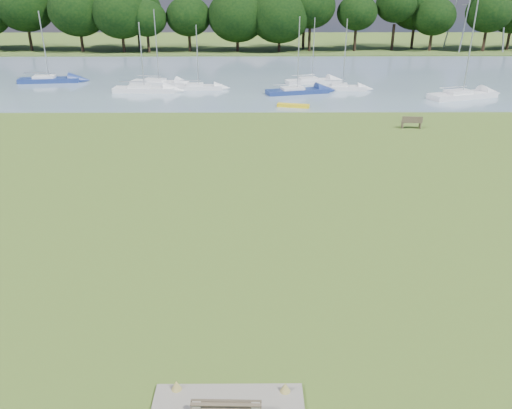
{
  "coord_description": "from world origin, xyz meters",
  "views": [
    {
      "loc": [
        0.7,
        -23.56,
        10.66
      ],
      "look_at": [
        0.84,
        -2.0,
        1.23
      ],
      "focal_mm": 35.0,
      "sensor_mm": 36.0,
      "label": 1
    }
  ],
  "objects_px": {
    "sailboat_2": "(144,88)",
    "sailboat_8": "(342,86)",
    "sailboat_1": "(297,90)",
    "sailboat_4": "(159,81)",
    "sailboat_0": "(49,78)",
    "sailboat_5": "(462,93)",
    "riverbank_bench": "(412,122)",
    "kayak": "(293,106)",
    "sailboat_3": "(198,86)",
    "sailboat_7": "(312,80)"
  },
  "relations": [
    {
      "from": "sailboat_0",
      "to": "sailboat_4",
      "type": "xyz_separation_m",
      "value": [
        13.57,
        -1.83,
        -0.06
      ]
    },
    {
      "from": "sailboat_7",
      "to": "sailboat_3",
      "type": "bearing_deg",
      "value": -176.57
    },
    {
      "from": "sailboat_2",
      "to": "sailboat_5",
      "type": "distance_m",
      "value": 33.83
    },
    {
      "from": "sailboat_4",
      "to": "sailboat_5",
      "type": "distance_m",
      "value": 33.66
    },
    {
      "from": "sailboat_8",
      "to": "sailboat_3",
      "type": "bearing_deg",
      "value": -177.29
    },
    {
      "from": "riverbank_bench",
      "to": "sailboat_4",
      "type": "height_order",
      "value": "sailboat_4"
    },
    {
      "from": "sailboat_1",
      "to": "sailboat_4",
      "type": "relative_size",
      "value": 0.94
    },
    {
      "from": "kayak",
      "to": "sailboat_5",
      "type": "height_order",
      "value": "sailboat_5"
    },
    {
      "from": "sailboat_3",
      "to": "sailboat_7",
      "type": "xyz_separation_m",
      "value": [
        13.16,
        3.94,
        -0.02
      ]
    },
    {
      "from": "sailboat_4",
      "to": "sailboat_7",
      "type": "distance_m",
      "value": 18.14
    },
    {
      "from": "kayak",
      "to": "sailboat_3",
      "type": "bearing_deg",
      "value": 152.09
    },
    {
      "from": "kayak",
      "to": "sailboat_8",
      "type": "distance_m",
      "value": 10.57
    },
    {
      "from": "kayak",
      "to": "sailboat_2",
      "type": "bearing_deg",
      "value": 168.27
    },
    {
      "from": "sailboat_0",
      "to": "kayak",
      "type": "bearing_deg",
      "value": -32.84
    },
    {
      "from": "kayak",
      "to": "sailboat_8",
      "type": "bearing_deg",
      "value": 68.7
    },
    {
      "from": "sailboat_4",
      "to": "sailboat_8",
      "type": "xyz_separation_m",
      "value": [
        21.07,
        -3.3,
        0.03
      ]
    },
    {
      "from": "riverbank_bench",
      "to": "sailboat_5",
      "type": "relative_size",
      "value": 0.17
    },
    {
      "from": "kayak",
      "to": "sailboat_4",
      "type": "height_order",
      "value": "sailboat_4"
    },
    {
      "from": "sailboat_1",
      "to": "sailboat_4",
      "type": "bearing_deg",
      "value": 146.74
    },
    {
      "from": "sailboat_1",
      "to": "sailboat_5",
      "type": "distance_m",
      "value": 17.13
    },
    {
      "from": "riverbank_bench",
      "to": "kayak",
      "type": "distance_m",
      "value": 11.9
    },
    {
      "from": "sailboat_0",
      "to": "sailboat_1",
      "type": "relative_size",
      "value": 1.03
    },
    {
      "from": "sailboat_3",
      "to": "kayak",
      "type": "bearing_deg",
      "value": -44.77
    },
    {
      "from": "riverbank_bench",
      "to": "sailboat_3",
      "type": "height_order",
      "value": "sailboat_3"
    },
    {
      "from": "sailboat_4",
      "to": "sailboat_5",
      "type": "xyz_separation_m",
      "value": [
        32.76,
        -7.75,
        0.09
      ]
    },
    {
      "from": "kayak",
      "to": "sailboat_0",
      "type": "height_order",
      "value": "sailboat_0"
    },
    {
      "from": "sailboat_3",
      "to": "sailboat_5",
      "type": "xyz_separation_m",
      "value": [
        27.81,
        -4.83,
        0.08
      ]
    },
    {
      "from": "sailboat_8",
      "to": "kayak",
      "type": "bearing_deg",
      "value": -121.31
    },
    {
      "from": "sailboat_3",
      "to": "sailboat_4",
      "type": "distance_m",
      "value": 5.74
    },
    {
      "from": "riverbank_bench",
      "to": "sailboat_4",
      "type": "distance_m",
      "value": 31.02
    },
    {
      "from": "sailboat_0",
      "to": "sailboat_8",
      "type": "height_order",
      "value": "sailboat_0"
    },
    {
      "from": "sailboat_4",
      "to": "sailboat_7",
      "type": "height_order",
      "value": "sailboat_4"
    },
    {
      "from": "sailboat_0",
      "to": "sailboat_8",
      "type": "relative_size",
      "value": 1.08
    },
    {
      "from": "sailboat_0",
      "to": "sailboat_3",
      "type": "height_order",
      "value": "sailboat_0"
    },
    {
      "from": "sailboat_7",
      "to": "sailboat_5",
      "type": "bearing_deg",
      "value": -44.11
    },
    {
      "from": "riverbank_bench",
      "to": "sailboat_5",
      "type": "height_order",
      "value": "sailboat_5"
    },
    {
      "from": "sailboat_2",
      "to": "sailboat_8",
      "type": "distance_m",
      "value": 21.98
    },
    {
      "from": "sailboat_2",
      "to": "sailboat_3",
      "type": "bearing_deg",
      "value": 15.04
    },
    {
      "from": "sailboat_0",
      "to": "sailboat_5",
      "type": "height_order",
      "value": "sailboat_5"
    },
    {
      "from": "sailboat_1",
      "to": "sailboat_8",
      "type": "xyz_separation_m",
      "value": [
        5.25,
        1.91,
        0.04
      ]
    },
    {
      "from": "sailboat_7",
      "to": "sailboat_1",
      "type": "bearing_deg",
      "value": -123.42
    },
    {
      "from": "sailboat_1",
      "to": "sailboat_3",
      "type": "relative_size",
      "value": 1.14
    },
    {
      "from": "kayak",
      "to": "sailboat_1",
      "type": "xyz_separation_m",
      "value": [
        0.87,
        6.71,
        0.26
      ]
    },
    {
      "from": "sailboat_4",
      "to": "sailboat_0",
      "type": "bearing_deg",
      "value": -174.48
    },
    {
      "from": "sailboat_1",
      "to": "sailboat_8",
      "type": "bearing_deg",
      "value": 4.97
    },
    {
      "from": "sailboat_0",
      "to": "sailboat_3",
      "type": "distance_m",
      "value": 19.11
    },
    {
      "from": "sailboat_3",
      "to": "sailboat_8",
      "type": "relative_size",
      "value": 0.92
    },
    {
      "from": "kayak",
      "to": "sailboat_8",
      "type": "xyz_separation_m",
      "value": [
        6.12,
        8.62,
        0.3
      ]
    },
    {
      "from": "riverbank_bench",
      "to": "kayak",
      "type": "xyz_separation_m",
      "value": [
        -9.1,
        7.67,
        -0.31
      ]
    },
    {
      "from": "riverbank_bench",
      "to": "sailboat_2",
      "type": "xyz_separation_m",
      "value": [
        -24.94,
        15.32,
        -0.0
      ]
    }
  ]
}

